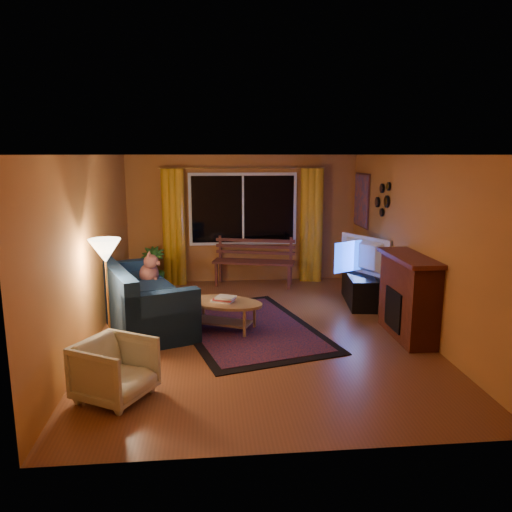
{
  "coord_description": "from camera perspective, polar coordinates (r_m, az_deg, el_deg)",
  "views": [
    {
      "loc": [
        -0.69,
        -6.79,
        2.5
      ],
      "look_at": [
        0.0,
        0.3,
        1.05
      ],
      "focal_mm": 35.0,
      "sensor_mm": 36.0,
      "label": 1
    }
  ],
  "objects": [
    {
      "name": "floor",
      "position": [
        7.27,
        0.23,
        -8.68
      ],
      "size": [
        4.5,
        6.0,
        0.02
      ],
      "primitive_type": "cube",
      "color": "brown",
      "rests_on": "ground"
    },
    {
      "name": "ceiling",
      "position": [
        6.83,
        0.25,
        11.58
      ],
      "size": [
        4.5,
        6.0,
        0.02
      ],
      "primitive_type": "cube",
      "color": "white",
      "rests_on": "ground"
    },
    {
      "name": "wall_back",
      "position": [
        9.91,
        -1.51,
        4.26
      ],
      "size": [
        4.5,
        0.02,
        2.5
      ],
      "primitive_type": "cube",
      "color": "#BF7534",
      "rests_on": "ground"
    },
    {
      "name": "wall_left",
      "position": [
        7.08,
        -18.27,
        0.75
      ],
      "size": [
        0.02,
        6.0,
        2.5
      ],
      "primitive_type": "cube",
      "color": "#BF7534",
      "rests_on": "ground"
    },
    {
      "name": "wall_right",
      "position": [
        7.51,
        17.67,
        1.37
      ],
      "size": [
        0.02,
        6.0,
        2.5
      ],
      "primitive_type": "cube",
      "color": "#BF7534",
      "rests_on": "ground"
    },
    {
      "name": "window",
      "position": [
        9.82,
        -1.49,
        5.37
      ],
      "size": [
        2.0,
        0.02,
        1.3
      ],
      "primitive_type": "cube",
      "color": "black",
      "rests_on": "wall_back"
    },
    {
      "name": "curtain_rod",
      "position": [
        9.72,
        -1.5,
        10.03
      ],
      "size": [
        3.2,
        0.03,
        0.03
      ],
      "primitive_type": "cylinder",
      "rotation": [
        0.0,
        1.57,
        0.0
      ],
      "color": "#BF8C3F",
      "rests_on": "wall_back"
    },
    {
      "name": "curtain_left",
      "position": [
        9.79,
        -9.37,
        3.25
      ],
      "size": [
        0.36,
        0.36,
        2.24
      ],
      "primitive_type": "cylinder",
      "color": "gold",
      "rests_on": "ground"
    },
    {
      "name": "curtain_right",
      "position": [
        9.98,
        6.31,
        3.49
      ],
      "size": [
        0.36,
        0.36,
        2.24
      ],
      "primitive_type": "cylinder",
      "color": "gold",
      "rests_on": "ground"
    },
    {
      "name": "bench",
      "position": [
        9.68,
        -0.27,
        -2.03
      ],
      "size": [
        1.62,
        0.84,
        0.47
      ],
      "primitive_type": "cube",
      "rotation": [
        0.0,
        0.0,
        -0.26
      ],
      "color": "#50221C",
      "rests_on": "ground"
    },
    {
      "name": "potted_plant",
      "position": [
        9.61,
        -11.7,
        -1.38
      ],
      "size": [
        0.45,
        0.45,
        0.79
      ],
      "primitive_type": "imported",
      "rotation": [
        0.0,
        0.0,
        0.01
      ],
      "color": "#235B1E",
      "rests_on": "ground"
    },
    {
      "name": "sofa",
      "position": [
        7.66,
        -12.89,
        -4.13
      ],
      "size": [
        1.78,
        2.55,
        0.95
      ],
      "primitive_type": "cube",
      "rotation": [
        0.0,
        0.0,
        0.37
      ],
      "color": "#132746",
      "rests_on": "ground"
    },
    {
      "name": "dog",
      "position": [
        8.11,
        -12.14,
        -1.72
      ],
      "size": [
        0.29,
        0.39,
        0.42
      ],
      "primitive_type": null,
      "rotation": [
        0.0,
        0.0,
        -0.02
      ],
      "color": "#965048",
      "rests_on": "sofa"
    },
    {
      "name": "armchair",
      "position": [
        5.48,
        -15.82,
        -12.11
      ],
      "size": [
        0.89,
        0.91,
        0.7
      ],
      "primitive_type": "imported",
      "rotation": [
        0.0,
        0.0,
        1.05
      ],
      "color": "beige",
      "rests_on": "ground"
    },
    {
      "name": "floor_lamp",
      "position": [
        6.58,
        -16.58,
        -4.51
      ],
      "size": [
        0.32,
        0.32,
        1.48
      ],
      "primitive_type": "cylinder",
      "rotation": [
        0.0,
        0.0,
        0.41
      ],
      "color": "#BF8C3F",
      "rests_on": "ground"
    },
    {
      "name": "rug",
      "position": [
        7.41,
        -0.98,
        -8.15
      ],
      "size": [
        2.49,
        3.22,
        0.02
      ],
      "primitive_type": "cube",
      "rotation": [
        0.0,
        0.0,
        0.27
      ],
      "color": "maroon",
      "rests_on": "ground"
    },
    {
      "name": "coffee_table",
      "position": [
        7.28,
        -3.79,
        -6.81
      ],
      "size": [
        1.57,
        1.57,
        0.43
      ],
      "primitive_type": "cylinder",
      "rotation": [
        0.0,
        0.0,
        -0.43
      ],
      "color": "tan",
      "rests_on": "ground"
    },
    {
      "name": "tv_console",
      "position": [
        8.71,
        11.68,
        -3.66
      ],
      "size": [
        0.56,
        1.27,
        0.51
      ],
      "primitive_type": "cube",
      "rotation": [
        0.0,
        0.0,
        -0.13
      ],
      "color": "black",
      "rests_on": "ground"
    },
    {
      "name": "television",
      "position": [
        8.58,
        11.83,
        0.05
      ],
      "size": [
        0.64,
        1.05,
        0.64
      ],
      "primitive_type": "imported",
      "rotation": [
        0.0,
        0.0,
        2.05
      ],
      "color": "black",
      "rests_on": "tv_console"
    },
    {
      "name": "fireplace",
      "position": [
        7.22,
        17.03,
        -4.68
      ],
      "size": [
        0.4,
        1.2,
        1.1
      ],
      "primitive_type": "cube",
      "color": "maroon",
      "rests_on": "ground"
    },
    {
      "name": "mirror_cluster",
      "position": [
        8.62,
        14.21,
        6.5
      ],
      "size": [
        0.06,
        0.6,
        0.56
      ],
      "primitive_type": null,
      "color": "black",
      "rests_on": "wall_right"
    },
    {
      "name": "painting",
      "position": [
        9.73,
        11.96,
        6.25
      ],
      "size": [
        0.04,
        0.76,
        0.96
      ],
      "primitive_type": "cube",
      "color": "#D15121",
      "rests_on": "wall_right"
    }
  ]
}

